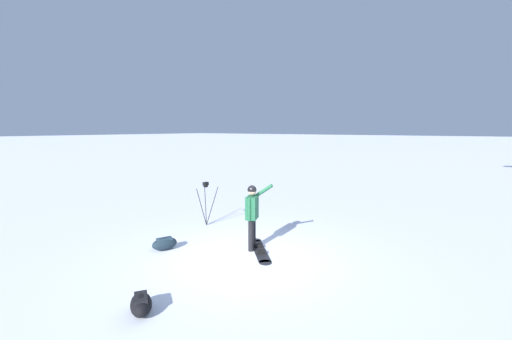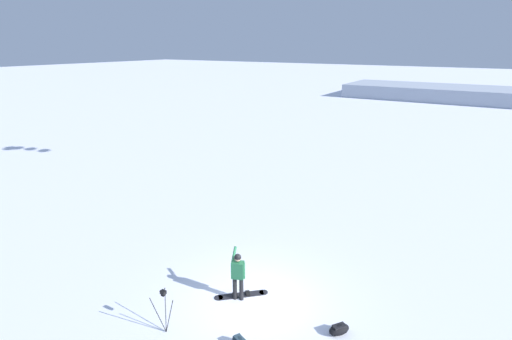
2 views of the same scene
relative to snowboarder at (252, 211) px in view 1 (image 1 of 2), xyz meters
name	(u,v)px [view 1 (image 1 of 2)]	position (x,y,z in m)	size (l,w,h in m)	color
ground_plane	(248,257)	(-0.21, 0.49, -1.02)	(300.00, 300.00, 0.00)	white
snowboarder	(252,211)	(0.00, 0.00, 0.00)	(0.61, 0.63, 1.70)	black
snowboard	(260,250)	(-0.22, -0.03, -0.99)	(1.35, 1.40, 0.10)	black
gear_bag_large	(165,243)	(1.82, 1.31, -0.85)	(0.55, 0.71, 0.32)	#192833
camera_tripod	(206,195)	(2.45, -0.89, -0.02)	(0.63, 0.66, 1.40)	#262628
gear_bag_small	(141,304)	(-0.16, 3.44, -0.85)	(0.74, 0.66, 0.31)	black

